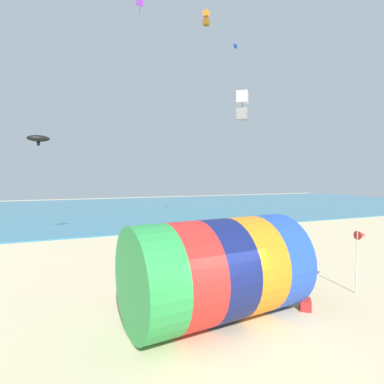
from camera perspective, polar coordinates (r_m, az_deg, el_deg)
ground_plane at (r=9.46m, az=6.99°, el=-26.33°), size 120.00×120.00×0.00m
sea at (r=44.13m, az=-17.00°, el=-3.16°), size 120.00×40.00×0.10m
giant_inflatable_tube at (r=10.04m, az=4.63°, el=-14.47°), size 6.03×3.83×3.25m
kite_handler at (r=12.73m, az=19.83°, el=-14.58°), size 0.42×0.35×1.63m
kite_blue_parafoil at (r=29.12m, az=8.28°, el=25.82°), size 0.89×0.95×0.51m
kite_black_parafoil at (r=23.30m, az=-27.23°, el=9.06°), size 1.48×0.68×0.75m
kite_purple_diamond at (r=23.59m, az=-9.98°, el=32.34°), size 0.52×0.20×1.30m
kite_orange_box at (r=28.87m, az=2.72°, el=30.19°), size 0.61×0.61×1.24m
kite_white_box at (r=17.43m, az=9.56°, el=15.91°), size 0.81×0.81×1.65m
beach_flag at (r=13.74m, az=29.50°, el=-7.57°), size 0.47×0.36×2.49m
cooler_box at (r=11.80m, az=20.79°, el=-19.38°), size 0.60×0.63×0.36m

